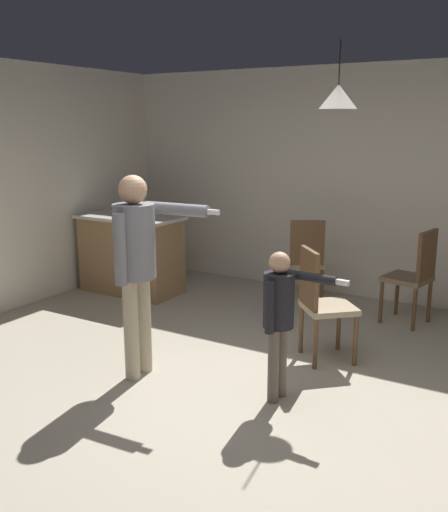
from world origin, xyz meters
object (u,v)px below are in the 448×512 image
Objects in this scene: person_child at (280,310)px; kitchen_counter at (131,254)px; person_adult at (136,254)px; dining_chair_by_counter at (414,273)px; dining_chair_centre_back at (321,300)px; dining_chair_near_wall at (305,259)px.

kitchen_counter is at bearing -117.11° from person_child.
person_adult reaches higher than person_child.
dining_chair_by_counter and dining_chair_centre_back have the same top height.
kitchen_counter is 1.26× the size of dining_chair_by_counter.
person_adult reaches higher than dining_chair_near_wall.
dining_chair_centre_back is at bearing 128.60° from person_adult.
dining_chair_by_counter is (0.47, 2.21, -0.16)m from person_child.
kitchen_counter is 2.89m from dining_chair_centre_back.
dining_chair_centre_back is at bearing -92.89° from dining_chair_near_wall.
dining_chair_near_wall is (0.43, 2.44, -0.48)m from person_adult.
person_child is 0.87m from dining_chair_centre_back.
dining_chair_near_wall reaches higher than kitchen_counter.
person_child is at bearing -41.58° from dining_chair_centre_back.
person_adult is at bearing -48.89° from kitchen_counter.
person_adult reaches higher than dining_chair_by_counter.
person_adult is 1.63m from dining_chair_centre_back.
dining_chair_near_wall is at bearing 99.98° from dining_chair_by_counter.
dining_chair_near_wall is (2.05, 0.58, 0.07)m from kitchen_counter.
dining_chair_near_wall is at bearing 165.38° from dining_chair_centre_back.
person_child is at bearing -102.37° from dining_chair_near_wall.
dining_chair_by_counter is 1.44m from dining_chair_centre_back.
person_child is 1.14× the size of dining_chair_by_counter.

